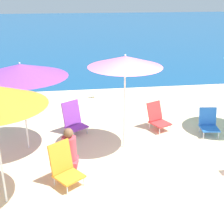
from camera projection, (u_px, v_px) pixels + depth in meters
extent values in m
plane|color=beige|center=(167.00, 184.00, 5.93)|extent=(60.00, 60.00, 0.00)
cube|color=navy|center=(84.00, 28.00, 30.09)|extent=(60.00, 40.00, 0.01)
cylinder|color=white|center=(124.00, 109.00, 7.01)|extent=(0.04, 0.04, 1.92)
cone|color=pink|center=(125.00, 61.00, 6.62)|extent=(1.62, 1.62, 0.23)
sphere|color=white|center=(125.00, 55.00, 6.57)|extent=(0.04, 0.04, 0.04)
cylinder|color=white|center=(25.00, 114.00, 6.99)|extent=(0.04, 0.04, 1.72)
cone|color=purple|center=(20.00, 71.00, 6.62)|extent=(2.03, 2.03, 0.28)
sphere|color=white|center=(19.00, 63.00, 6.56)|extent=(0.04, 0.04, 0.04)
cylinder|color=white|center=(0.00, 157.00, 5.13)|extent=(0.04, 0.04, 1.79)
cylinder|color=silver|center=(67.00, 190.00, 5.61)|extent=(0.02, 0.02, 0.18)
cylinder|color=silver|center=(84.00, 181.00, 5.87)|extent=(0.02, 0.02, 0.18)
cylinder|color=silver|center=(54.00, 181.00, 5.87)|extent=(0.02, 0.02, 0.18)
cylinder|color=silver|center=(71.00, 173.00, 6.13)|extent=(0.02, 0.02, 0.18)
cube|color=orange|center=(69.00, 176.00, 5.83)|extent=(0.65, 0.65, 0.04)
cube|color=orange|center=(60.00, 157.00, 5.87)|extent=(0.46, 0.39, 0.59)
cylinder|color=silver|center=(74.00, 135.00, 7.75)|extent=(0.02, 0.02, 0.16)
cylinder|color=silver|center=(87.00, 130.00, 8.01)|extent=(0.02, 0.02, 0.16)
cylinder|color=silver|center=(66.00, 131.00, 7.98)|extent=(0.02, 0.02, 0.16)
cylinder|color=silver|center=(79.00, 126.00, 8.25)|extent=(0.02, 0.02, 0.16)
cube|color=purple|center=(76.00, 127.00, 7.96)|extent=(0.64, 0.61, 0.04)
cube|color=purple|center=(71.00, 113.00, 7.98)|extent=(0.50, 0.41, 0.62)
cylinder|color=silver|center=(160.00, 131.00, 7.94)|extent=(0.02, 0.02, 0.18)
cylinder|color=silver|center=(170.00, 128.00, 8.12)|extent=(0.02, 0.02, 0.18)
cylinder|color=silver|center=(149.00, 126.00, 8.26)|extent=(0.02, 0.02, 0.18)
cylinder|color=silver|center=(160.00, 123.00, 8.44)|extent=(0.02, 0.02, 0.18)
cube|color=red|center=(160.00, 123.00, 8.15)|extent=(0.59, 0.62, 0.04)
cube|color=red|center=(155.00, 111.00, 8.24)|extent=(0.47, 0.36, 0.48)
cylinder|color=silver|center=(204.00, 135.00, 7.73)|extent=(0.02, 0.02, 0.17)
cylinder|color=silver|center=(219.00, 135.00, 7.73)|extent=(0.02, 0.02, 0.17)
cylinder|color=silver|center=(199.00, 129.00, 8.08)|extent=(0.02, 0.02, 0.17)
cylinder|color=silver|center=(214.00, 129.00, 8.08)|extent=(0.02, 0.02, 0.17)
cube|color=blue|center=(209.00, 128.00, 7.87)|extent=(0.49, 0.50, 0.04)
cube|color=blue|center=(208.00, 116.00, 7.98)|extent=(0.45, 0.19, 0.45)
cube|color=#BF3F4C|center=(70.00, 163.00, 6.52)|extent=(0.38, 0.43, 0.16)
cylinder|color=#BF3F4C|center=(69.00, 148.00, 6.40)|extent=(0.29, 0.29, 0.51)
sphere|color=brown|center=(68.00, 133.00, 6.27)|extent=(0.20, 0.20, 0.20)
cylinder|color=gold|center=(92.00, 97.00, 10.65)|extent=(0.01, 0.01, 0.07)
cylinder|color=gold|center=(93.00, 97.00, 10.66)|extent=(0.01, 0.01, 0.07)
ellipsoid|color=white|center=(93.00, 94.00, 10.62)|extent=(0.26, 0.11, 0.13)
sphere|color=white|center=(96.00, 92.00, 10.61)|extent=(0.07, 0.07, 0.07)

